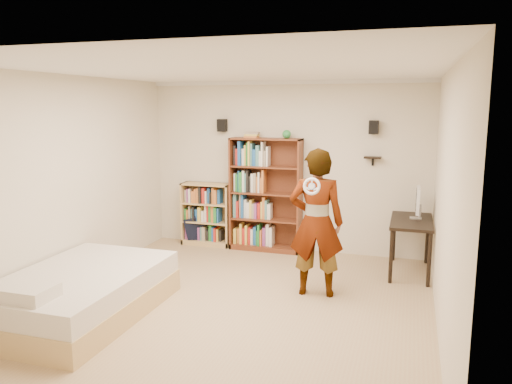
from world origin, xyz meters
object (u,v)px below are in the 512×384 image
(tall_bookshelf, at_px, (266,195))
(low_bookshelf, at_px, (207,214))
(daybed, at_px, (81,288))
(computer_desk, at_px, (410,246))
(person, at_px, (316,223))

(tall_bookshelf, bearing_deg, low_bookshelf, 179.41)
(low_bookshelf, bearing_deg, daybed, -94.01)
(tall_bookshelf, relative_size, computer_desk, 1.63)
(tall_bookshelf, relative_size, daybed, 0.85)
(computer_desk, bearing_deg, daybed, -143.28)
(daybed, bearing_deg, computer_desk, 36.72)
(low_bookshelf, xyz_separation_m, computer_desk, (3.27, -0.49, -0.14))
(computer_desk, height_order, daybed, computer_desk)
(tall_bookshelf, distance_m, computer_desk, 2.35)
(computer_desk, bearing_deg, tall_bookshelf, 167.97)
(daybed, xyz_separation_m, person, (2.37, 1.41, 0.60))
(low_bookshelf, relative_size, computer_desk, 0.94)
(tall_bookshelf, xyz_separation_m, person, (1.13, -1.67, 0.00))
(tall_bookshelf, bearing_deg, computer_desk, -12.03)
(low_bookshelf, distance_m, person, 2.76)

